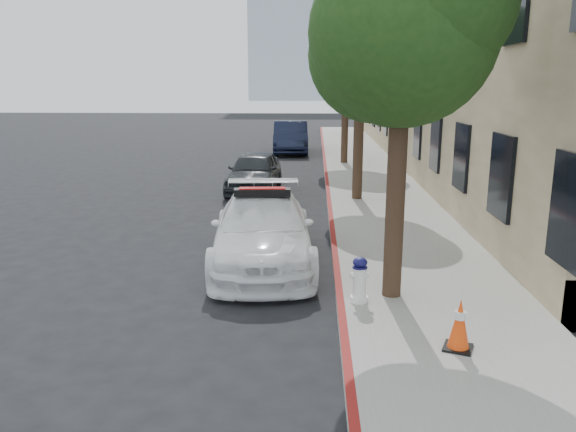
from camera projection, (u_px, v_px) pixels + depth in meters
The scene contains 13 objects.
ground at pixel (233, 263), 11.30m from camera, with size 120.00×120.00×0.00m, color black.
sidewalk at pixel (368, 179), 20.83m from camera, with size 3.20×50.00×0.15m, color gray.
curb_strip at pixel (327, 179), 20.90m from camera, with size 0.12×50.00×0.15m, color maroon.
building at pixel (491, 49), 24.30m from camera, with size 8.00×36.00×10.00m, color tan.
tower_right at pixel (347, 7), 137.09m from camera, with size 14.00×14.00×44.00m, color #9EA8B7.
tree_near at pixel (405, 31), 8.22m from camera, with size 2.92×2.82×5.62m.
tree_mid at pixel (362, 61), 16.02m from camera, with size 2.77×2.64×5.43m.
tree_far at pixel (347, 63), 23.75m from camera, with size 3.10×3.00×5.81m.
police_car at pixel (263, 229), 11.14m from camera, with size 2.35×4.93×1.54m.
parked_car_mid at pixel (254, 172), 18.66m from camera, with size 1.58×3.94×1.34m, color #1F2327.
parked_car_far at pixel (291, 137), 29.27m from camera, with size 1.72×4.94×1.63m, color black.
fire_hydrant at pixel (360, 280), 8.81m from camera, with size 0.31×0.28×0.73m.
traffic_cone at pixel (460, 324), 7.23m from camera, with size 0.46×0.46×0.68m.
Camera 1 is at (1.63, -10.71, 3.51)m, focal length 35.00 mm.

